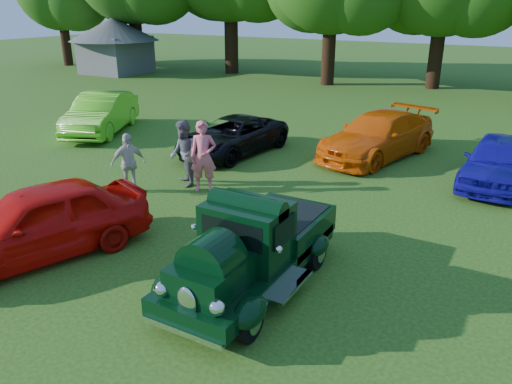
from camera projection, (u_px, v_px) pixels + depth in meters
The scene contains 11 objects.
ground at pixel (176, 273), 9.80m from camera, with size 120.00×120.00×0.00m, color #1D4E12.
hero_pickup at pixel (253, 249), 9.17m from camera, with size 2.04×4.39×1.71m.
red_convertible at pixel (38, 222), 10.22m from camera, with size 1.81×4.50×1.53m, color red.
back_car_lime at pixel (101, 113), 19.99m from camera, with size 1.66×4.75×1.56m, color #57D31C.
back_car_black at pixel (232, 136), 17.27m from camera, with size 2.08×4.51×1.25m, color black.
back_car_orange at pixel (378, 136), 16.86m from camera, with size 2.08×5.12×1.49m, color #DE5507.
back_car_blue at pixel (497, 161), 14.30m from camera, with size 1.67×4.16×1.42m, color #110C8D.
spectator_pink at pixel (203, 157), 13.75m from camera, with size 0.72×0.47×1.98m, color #F66578.
spectator_grey at pixel (184, 154), 14.16m from camera, with size 0.92×0.72×1.90m, color slate.
spectator_white at pixel (128, 163), 13.67m from camera, with size 0.98×0.41×1.68m, color beige.
gazebo at pixel (114, 39), 36.14m from camera, with size 6.40×6.40×3.90m.
Camera 1 is at (5.61, -6.67, 5.01)m, focal length 35.00 mm.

